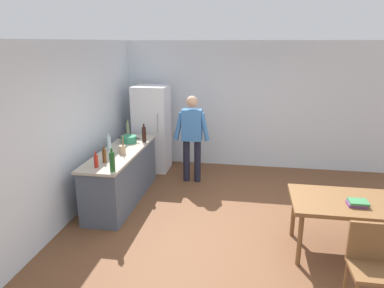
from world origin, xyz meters
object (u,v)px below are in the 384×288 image
object	(u,v)px
cooking_pot	(129,139)
utensil_jar	(122,149)
refrigerator	(152,129)
chair	(370,261)
bottle_wine_dark	(144,134)
bottle_wine_green	(112,162)
bottle_vinegar_tall	(128,129)
book_stack	(357,203)
person	(192,133)
bottle_beer_brown	(104,156)
dining_table	(348,206)
bottle_water_clear	(109,143)
bottle_sauce_red	(96,161)

from	to	relation	value
cooking_pot	utensil_jar	bearing A→B (deg)	-79.57
refrigerator	chair	world-z (taller)	refrigerator
cooking_pot	utensil_jar	xyz separation A→B (m)	(0.12, -0.67, 0.02)
bottle_wine_dark	bottle_wine_green	size ratio (longest dim) A/B	1.00
bottle_vinegar_tall	book_stack	xyz separation A→B (m)	(3.67, -2.17, -0.25)
person	cooking_pot	size ratio (longest dim) A/B	4.25
utensil_jar	bottle_beer_brown	distance (m)	0.47
refrigerator	bottle_beer_brown	size ratio (longest dim) A/B	6.92
refrigerator	book_stack	distance (m)	4.40
person	bottle_wine_dark	distance (m)	0.94
dining_table	bottle_wine_dark	distance (m)	3.60
bottle_beer_brown	bottle_wine_dark	size ratio (longest dim) A/B	0.76
bottle_wine_green	utensil_jar	bearing A→B (deg)	100.54
book_stack	utensil_jar	bearing A→B (deg)	162.60
bottle_beer_brown	bottle_wine_green	distance (m)	0.43
cooking_pot	bottle_beer_brown	world-z (taller)	bottle_beer_brown
cooking_pot	bottle_water_clear	size ratio (longest dim) A/B	1.33
bottle_vinegar_tall	book_stack	distance (m)	4.27
cooking_pot	utensil_jar	distance (m)	0.69
bottle_wine_dark	refrigerator	bearing A→B (deg)	97.80
refrigerator	bottle_water_clear	world-z (taller)	refrigerator
bottle_beer_brown	bottle_vinegar_tall	bearing A→B (deg)	96.48
dining_table	cooking_pot	bearing A→B (deg)	154.91
bottle_wine_green	bottle_sauce_red	bearing A→B (deg)	157.11
utensil_jar	bottle_wine_dark	size ratio (longest dim) A/B	0.94
person	bottle_wine_green	xyz separation A→B (m)	(-0.81, -2.01, 0.07)
bottle_wine_dark	book_stack	bearing A→B (deg)	-29.23
refrigerator	utensil_jar	xyz separation A→B (m)	(-0.00, -1.77, 0.08)
bottle_wine_green	bottle_beer_brown	bearing A→B (deg)	127.75
person	utensil_jar	distance (m)	1.54
refrigerator	chair	distance (m)	4.95
cooking_pot	bottle_vinegar_tall	world-z (taller)	bottle_vinegar_tall
bottle_wine_dark	book_stack	distance (m)	3.71
person	dining_table	distance (m)	3.20
bottle_vinegar_tall	cooking_pot	bearing A→B (deg)	-68.75
bottle_beer_brown	bottle_wine_green	bearing A→B (deg)	-52.25
chair	bottle_water_clear	world-z (taller)	bottle_water_clear
dining_table	bottle_water_clear	world-z (taller)	bottle_water_clear
chair	bottle_beer_brown	world-z (taller)	bottle_beer_brown
bottle_vinegar_tall	bottle_wine_dark	size ratio (longest dim) A/B	0.94
person	chair	size ratio (longest dim) A/B	1.87
cooking_pot	bottle_wine_green	world-z (taller)	bottle_wine_green
cooking_pot	book_stack	distance (m)	3.91
dining_table	bottle_wine_green	distance (m)	3.18
bottle_wine_dark	bottle_beer_brown	bearing A→B (deg)	-102.13
dining_table	bottle_sauce_red	size ratio (longest dim) A/B	5.83
bottle_vinegar_tall	book_stack	world-z (taller)	bottle_vinegar_tall
cooking_pot	bottle_wine_dark	size ratio (longest dim) A/B	1.18
bottle_water_clear	bottle_beer_brown	bearing A→B (deg)	-74.28
bottle_vinegar_tall	bottle_wine_dark	distance (m)	0.57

